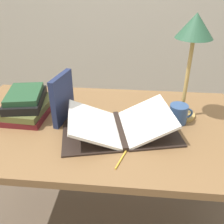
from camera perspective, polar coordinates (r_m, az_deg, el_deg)
The scene contains 8 objects.
ground_plane at distance 1.72m, azimuth -2.14°, elevation -23.35°, with size 12.00×12.00×0.00m, color brown.
reading_desk at distance 1.27m, azimuth -2.68°, elevation -6.02°, with size 1.38×0.80×0.72m.
open_book at distance 1.14m, azimuth 1.88°, elevation -3.16°, with size 0.58×0.42×0.11m.
book_stack_tall at distance 1.34m, azimuth -19.00°, elevation 1.70°, with size 0.23×0.30×0.13m.
book_standing_upright at distance 1.21m, azimuth -11.26°, elevation 3.10°, with size 0.06×0.19×0.23m.
reading_lamp at distance 1.18m, azimuth 18.17°, elevation 15.96°, with size 0.16×0.16×0.50m.
coffee_mug at distance 1.24m, azimuth 14.96°, elevation -0.41°, with size 0.12×0.09×0.09m.
pencil at distance 1.01m, azimuth 2.37°, elevation -10.27°, with size 0.05×0.14×0.01m.
Camera 1 is at (0.16, -1.01, 1.38)m, focal length 40.00 mm.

